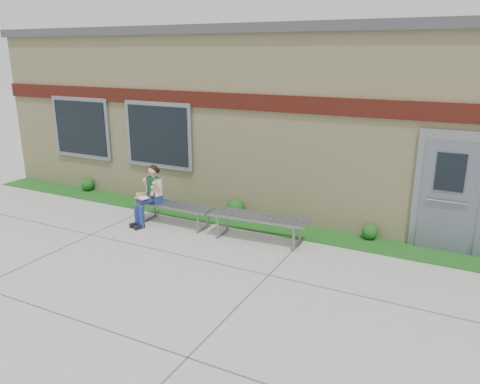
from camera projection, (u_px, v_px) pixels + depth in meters
The scene contains 9 objects.
ground at pixel (203, 275), 7.92m from camera, with size 80.00×80.00×0.00m, color #9E9E99.
grass_strip at pixel (265, 226), 10.14m from camera, with size 16.00×0.80×0.02m, color #134713.
school_building at pixel (318, 112), 12.42m from camera, with size 16.20×6.22×4.20m.
bench_left at pixel (175, 209), 10.15m from camera, with size 1.78×0.50×0.46m.
bench_right at pixel (259, 222), 9.26m from camera, with size 2.01×0.69×0.51m.
girl at pixel (150, 193), 10.11m from camera, with size 0.51×0.80×1.30m.
shrub_west at pixel (88, 184), 12.64m from camera, with size 0.34×0.34×0.34m, color #134713.
shrub_mid at pixel (235, 208), 10.67m from camera, with size 0.39×0.39×0.39m, color #134713.
shrub_east at pixel (370, 232), 9.35m from camera, with size 0.31×0.31×0.31m, color #134713.
Camera 1 is at (3.82, -6.11, 3.63)m, focal length 35.00 mm.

